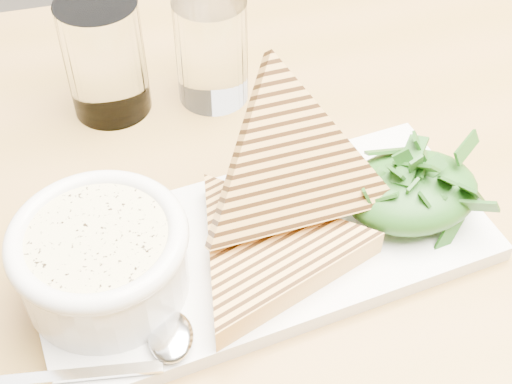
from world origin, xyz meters
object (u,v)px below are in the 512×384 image
object	(u,v)px
soup_bowl	(104,265)
glass_far	(212,51)
glass_near	(105,58)
platter	(263,247)
table_top	(164,321)

from	to	relation	value
soup_bowl	glass_far	world-z (taller)	glass_far
soup_bowl	glass_near	world-z (taller)	glass_near
platter	glass_near	distance (m)	0.24
soup_bowl	table_top	bearing A→B (deg)	-27.77
soup_bowl	glass_far	size ratio (longest dim) A/B	1.15
platter	soup_bowl	world-z (taller)	soup_bowl
soup_bowl	glass_far	distance (m)	0.25
platter	soup_bowl	size ratio (longest dim) A/B	2.96
table_top	glass_near	bearing A→B (deg)	90.40
glass_near	soup_bowl	bearing A→B (deg)	-98.25
platter	glass_near	world-z (taller)	glass_near
glass_near	glass_far	distance (m)	0.10
soup_bowl	glass_near	size ratio (longest dim) A/B	1.06
table_top	glass_far	xyz separation A→B (m)	(0.10, 0.23, 0.07)
table_top	platter	world-z (taller)	platter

